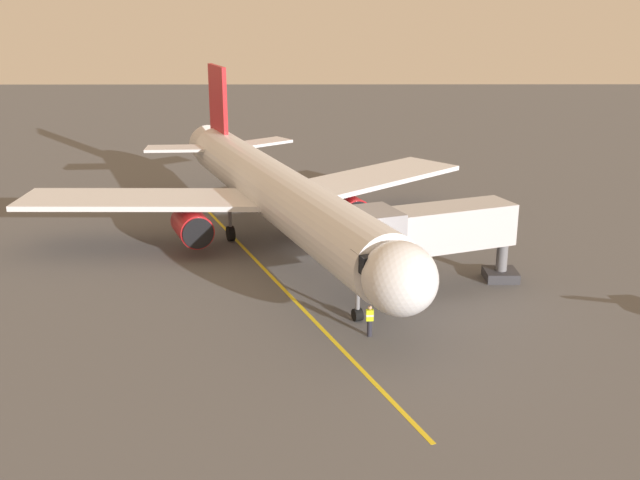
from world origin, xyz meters
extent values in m
plane|color=#565659|center=(0.00, 0.00, 0.00)|extent=(220.00, 220.00, 0.00)
cube|color=yellow|center=(1.34, 5.40, 0.01)|extent=(14.92, 37.29, 0.01)
cylinder|color=silver|center=(1.34, -0.60, 4.10)|extent=(16.03, 33.02, 3.80)
ellipsoid|color=silver|center=(-5.34, 16.33, 4.10)|extent=(4.83, 5.05, 3.61)
cone|color=silver|center=(8.14, -17.80, 4.10)|extent=(4.28, 4.05, 3.42)
cube|color=black|center=(-4.83, 15.03, 4.65)|extent=(3.59, 2.68, 0.90)
cube|color=silver|center=(-5.22, -7.19, 3.50)|extent=(15.94, 15.52, 0.36)
cylinder|color=red|center=(-3.68, -3.66, 2.00)|extent=(3.39, 4.01, 2.30)
cylinder|color=black|center=(-4.32, -2.03, 2.00)|extent=(2.03, 0.96, 2.10)
cube|color=silver|center=(10.64, -0.93, 3.50)|extent=(17.09, 5.33, 0.36)
cylinder|color=red|center=(7.11, 0.60, 2.00)|extent=(3.39, 4.01, 2.30)
cylinder|color=black|center=(6.46, 2.23, 2.00)|extent=(2.03, 0.96, 2.10)
cube|color=red|center=(7.04, -15.01, 7.90)|extent=(2.10, 4.60, 7.20)
cube|color=silver|center=(3.96, -15.91, 4.70)|extent=(6.46, 5.93, 0.24)
cube|color=silver|center=(9.91, -13.56, 4.70)|extent=(6.54, 2.79, 0.24)
cylinder|color=slate|center=(-3.62, 11.96, 1.73)|extent=(0.24, 0.24, 2.77)
cylinder|color=black|center=(-3.62, 11.96, 0.35)|extent=(0.68, 0.82, 0.70)
cylinder|color=slate|center=(0.03, -4.34, 1.94)|extent=(0.24, 0.24, 2.77)
cylinder|color=black|center=(0.03, -4.34, 0.55)|extent=(0.82, 1.19, 1.10)
cylinder|color=slate|center=(4.87, -2.43, 1.94)|extent=(0.24, 0.24, 2.77)
cylinder|color=black|center=(4.87, -2.43, 0.55)|extent=(0.82, 1.19, 1.10)
cube|color=#B7B7BC|center=(-8.74, 7.24, 3.90)|extent=(9.33, 5.73, 2.50)
cube|color=gray|center=(-4.56, 8.90, 3.90)|extent=(3.78, 4.01, 3.00)
cylinder|color=slate|center=(-12.93, 5.59, 1.95)|extent=(0.70, 0.70, 3.90)
cube|color=#333338|center=(-12.93, 5.59, 0.30)|extent=(2.00, 2.00, 0.60)
cylinder|color=#23232D|center=(-4.14, 13.94, 0.44)|extent=(0.26, 0.26, 0.88)
cube|color=#D8EA19|center=(-4.14, 13.94, 1.18)|extent=(0.40, 0.27, 0.60)
cube|color=silver|center=(-4.14, 13.94, 1.18)|extent=(0.42, 0.28, 0.10)
sphere|color=tan|center=(-4.14, 13.94, 1.60)|extent=(0.22, 0.22, 0.22)
cylinder|color=#23232D|center=(-6.89, 2.68, 0.44)|extent=(0.26, 0.26, 0.88)
cube|color=#D8EA19|center=(-6.89, 2.68, 1.18)|extent=(0.40, 0.28, 0.60)
cube|color=silver|center=(-6.89, 2.68, 1.18)|extent=(0.42, 0.29, 0.10)
sphere|color=brown|center=(-6.89, 2.68, 1.60)|extent=(0.22, 0.22, 0.22)
cylinder|color=#23232D|center=(-7.73, -3.88, 0.44)|extent=(0.26, 0.26, 0.88)
cube|color=orange|center=(-7.73, -3.88, 1.18)|extent=(0.43, 0.45, 0.60)
cube|color=silver|center=(-7.73, -3.88, 1.18)|extent=(0.45, 0.47, 0.10)
sphere|color=brown|center=(-7.73, -3.88, 1.60)|extent=(0.22, 0.22, 0.22)
camera|label=1|loc=(-1.41, 49.74, 16.67)|focal=42.21mm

